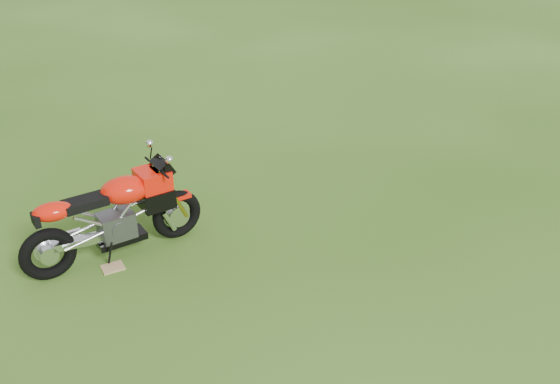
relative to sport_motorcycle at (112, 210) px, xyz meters
name	(u,v)px	position (x,y,z in m)	size (l,w,h in m)	color
ground	(274,310)	(1.14, -1.43, -0.54)	(120.00, 120.00, 0.00)	#2C4E10
sport_motorcycle	(112,210)	(0.00, 0.00, 0.00)	(1.80, 0.45, 1.08)	red
plywood_board	(113,267)	(-0.10, -0.20, -0.53)	(0.22, 0.17, 0.02)	tan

